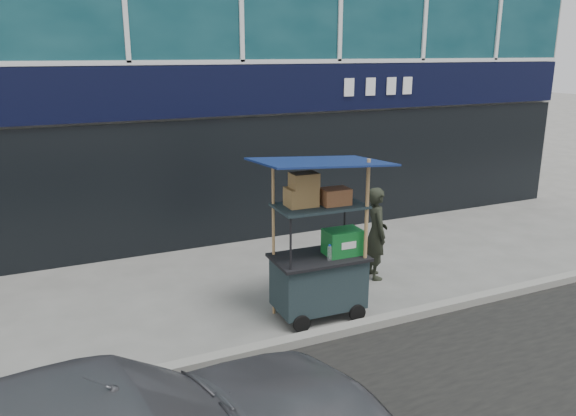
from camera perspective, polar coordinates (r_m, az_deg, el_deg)
name	(u,v)px	position (r m, az deg, el deg)	size (l,w,h in m)	color
ground	(347,325)	(7.82, 6.03, -11.74)	(80.00, 80.00, 0.00)	#5F5E5A
curb	(355,327)	(7.64, 6.83, -11.95)	(80.00, 0.18, 0.12)	gray
vendor_cart	(320,262)	(7.73, 3.29, -5.46)	(1.73, 1.25, 2.29)	black
vendor_man	(376,233)	(9.16, 8.95, -2.52)	(0.55, 0.36, 1.51)	black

